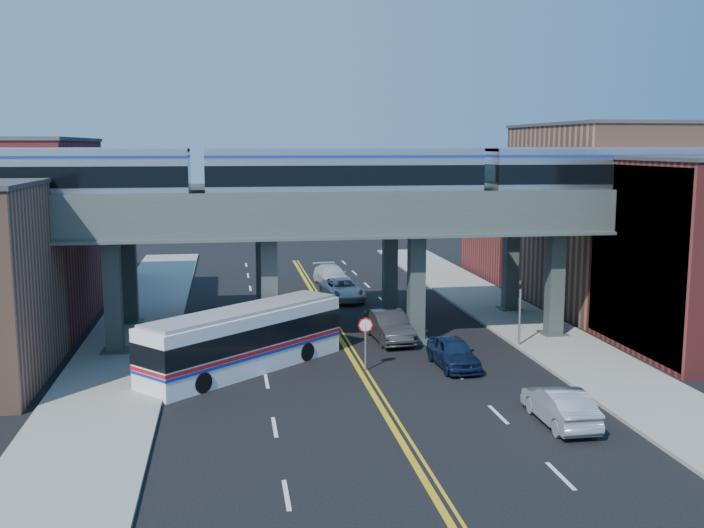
% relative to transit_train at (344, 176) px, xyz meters
% --- Properties ---
extents(ground, '(120.00, 120.00, 0.00)m').
position_rel_transit_train_xyz_m(ground, '(-0.04, -8.00, -9.17)').
color(ground, black).
rests_on(ground, ground).
extents(sidewalk_west, '(5.00, 70.00, 0.16)m').
position_rel_transit_train_xyz_m(sidewalk_west, '(-11.54, 2.00, -9.09)').
color(sidewalk_west, gray).
rests_on(sidewalk_west, ground).
extents(sidewalk_east, '(5.00, 70.00, 0.16)m').
position_rel_transit_train_xyz_m(sidewalk_east, '(11.46, 2.00, -9.09)').
color(sidewalk_east, gray).
rests_on(sidewalk_east, ground).
extents(building_west_b, '(8.00, 14.00, 11.00)m').
position_rel_transit_train_xyz_m(building_west_b, '(-18.54, 8.00, -3.67)').
color(building_west_b, maroon).
rests_on(building_west_b, ground).
extents(building_west_c, '(8.00, 10.00, 8.00)m').
position_rel_transit_train_xyz_m(building_west_c, '(-18.54, 21.00, -5.17)').
color(building_west_c, brown).
rests_on(building_west_c, ground).
extents(building_east_b, '(8.00, 14.00, 12.00)m').
position_rel_transit_train_xyz_m(building_east_b, '(18.46, 8.00, -3.17)').
color(building_east_b, brown).
rests_on(building_east_b, ground).
extents(building_east_c, '(8.00, 10.00, 9.00)m').
position_rel_transit_train_xyz_m(building_east_c, '(18.46, 21.00, -4.67)').
color(building_east_c, maroon).
rests_on(building_east_c, ground).
extents(mural_panel, '(0.10, 9.50, 9.50)m').
position_rel_transit_train_xyz_m(mural_panel, '(14.51, -4.00, -4.42)').
color(mural_panel, teal).
rests_on(mural_panel, ground).
extents(elevated_viaduct_near, '(52.00, 3.60, 7.40)m').
position_rel_transit_train_xyz_m(elevated_viaduct_near, '(-0.04, 0.00, -2.70)').
color(elevated_viaduct_near, '#3C4643').
rests_on(elevated_viaduct_near, ground).
extents(elevated_viaduct_far, '(52.00, 3.60, 7.40)m').
position_rel_transit_train_xyz_m(elevated_viaduct_far, '(-0.04, 7.00, -2.70)').
color(elevated_viaduct_far, '#3C4643').
rests_on(elevated_viaduct_far, ground).
extents(transit_train, '(44.87, 2.81, 3.27)m').
position_rel_transit_train_xyz_m(transit_train, '(0.00, 0.00, 0.00)').
color(transit_train, black).
rests_on(transit_train, elevated_viaduct_near).
extents(stop_sign, '(0.76, 0.09, 2.63)m').
position_rel_transit_train_xyz_m(stop_sign, '(0.26, -5.00, -7.41)').
color(stop_sign, slate).
rests_on(stop_sign, ground).
extents(traffic_signal, '(0.15, 0.18, 4.10)m').
position_rel_transit_train_xyz_m(traffic_signal, '(9.16, -2.00, -6.87)').
color(traffic_signal, slate).
rests_on(traffic_signal, ground).
extents(transit_bus, '(10.05, 9.31, 2.89)m').
position_rel_transit_train_xyz_m(transit_bus, '(-5.48, -4.01, -7.69)').
color(transit_bus, white).
rests_on(transit_bus, ground).
extents(car_lane_a, '(1.89, 4.42, 1.49)m').
position_rel_transit_train_xyz_m(car_lane_a, '(4.60, -5.09, -8.43)').
color(car_lane_a, '#101E3A').
rests_on(car_lane_a, ground).
extents(car_lane_b, '(2.08, 5.10, 1.64)m').
position_rel_transit_train_xyz_m(car_lane_b, '(2.58, 0.54, -8.35)').
color(car_lane_b, '#27282A').
rests_on(car_lane_b, ground).
extents(car_lane_c, '(2.87, 5.44, 1.46)m').
position_rel_transit_train_xyz_m(car_lane_c, '(1.76, 12.65, -8.44)').
color(car_lane_c, silver).
rests_on(car_lane_c, ground).
extents(car_lane_d, '(2.69, 5.37, 1.50)m').
position_rel_transit_train_xyz_m(car_lane_d, '(1.76, 18.70, -8.42)').
color(car_lane_d, silver).
rests_on(car_lane_d, ground).
extents(car_parked_curb, '(1.58, 4.48, 1.47)m').
position_rel_transit_train_xyz_m(car_parked_curb, '(6.46, -13.37, -8.44)').
color(car_parked_curb, '#98999C').
rests_on(car_parked_curb, ground).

